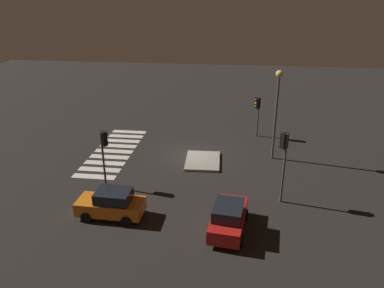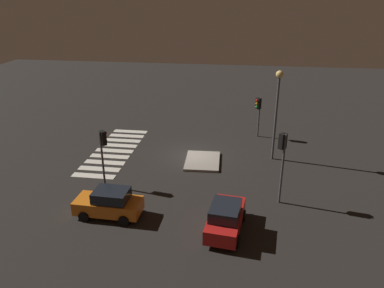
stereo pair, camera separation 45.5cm
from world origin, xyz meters
name	(u,v)px [view 2 (the right image)]	position (x,y,z in m)	size (l,w,h in m)	color
ground_plane	(192,155)	(0.00, 0.00, 0.00)	(80.00, 80.00, 0.00)	black
traffic_island	(202,161)	(1.15, 0.99, 0.09)	(3.62, 2.78, 0.18)	gray
car_orange	(109,203)	(9.31, -3.64, 0.85)	(1.97, 4.01, 1.72)	orange
car_red	(226,218)	(9.88, 3.26, 0.86)	(4.18, 2.25, 1.76)	red
traffic_light_north	(282,151)	(6.30, 6.37, 3.50)	(0.54, 0.54, 4.62)	#47474C
traffic_light_west	(258,108)	(-4.95, 5.28, 2.78)	(0.54, 0.53, 3.67)	#47474C
traffic_light_east	(103,145)	(5.73, -5.14, 3.01)	(0.53, 0.54, 3.97)	#47474C
street_lamp	(277,100)	(-0.24, 6.43, 4.87)	(0.56, 0.56, 7.07)	#47474C
crosswalk_near	(114,151)	(0.00, -6.58, 0.01)	(9.90, 3.20, 0.02)	silver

